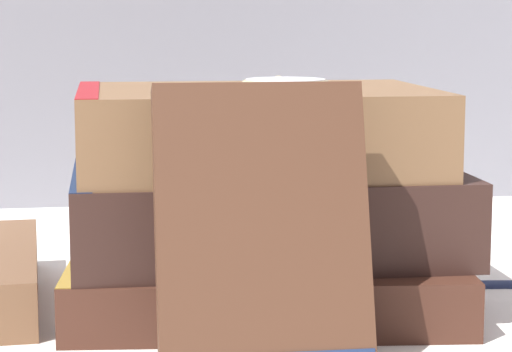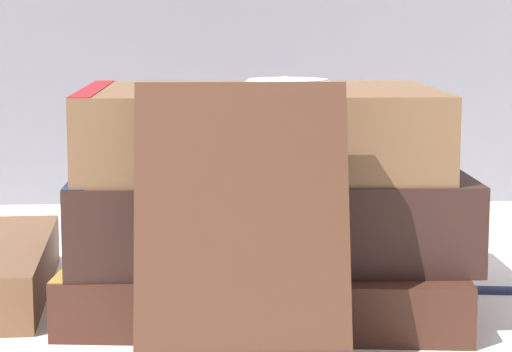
{
  "view_description": "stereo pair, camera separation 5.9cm",
  "coord_description": "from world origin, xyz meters",
  "px_view_note": "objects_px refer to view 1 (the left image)",
  "views": [
    {
      "loc": [
        -0.05,
        -0.59,
        0.17
      ],
      "look_at": [
        0.03,
        -0.0,
        0.08
      ],
      "focal_mm": 75.0,
      "sensor_mm": 36.0,
      "label": 1
    },
    {
      "loc": [
        0.01,
        -0.6,
        0.17
      ],
      "look_at": [
        0.03,
        -0.0,
        0.08
      ],
      "focal_mm": 75.0,
      "sensor_mm": 36.0,
      "label": 2
    }
  ],
  "objects_px": {
    "book_flat_top": "(247,129)",
    "pocket_watch": "(285,84)",
    "book_flat_bottom": "(254,277)",
    "book_flat_middle": "(255,209)",
    "book_leaning_front": "(262,240)"
  },
  "relations": [
    {
      "from": "book_flat_middle",
      "to": "pocket_watch",
      "type": "xyz_separation_m",
      "value": [
        0.02,
        -0.02,
        0.08
      ]
    },
    {
      "from": "book_flat_top",
      "to": "pocket_watch",
      "type": "distance_m",
      "value": 0.04
    },
    {
      "from": "book_flat_bottom",
      "to": "book_flat_top",
      "type": "bearing_deg",
      "value": -147.71
    },
    {
      "from": "book_flat_bottom",
      "to": "pocket_watch",
      "type": "bearing_deg",
      "value": -31.79
    },
    {
      "from": "book_flat_middle",
      "to": "book_leaning_front",
      "type": "height_order",
      "value": "book_leaning_front"
    },
    {
      "from": "book_flat_top",
      "to": "book_leaning_front",
      "type": "xyz_separation_m",
      "value": [
        -0.01,
        -0.12,
        -0.04
      ]
    },
    {
      "from": "book_flat_bottom",
      "to": "book_flat_top",
      "type": "xyz_separation_m",
      "value": [
        -0.0,
        -0.0,
        0.09
      ]
    },
    {
      "from": "book_flat_bottom",
      "to": "book_flat_top",
      "type": "height_order",
      "value": "book_flat_top"
    },
    {
      "from": "book_flat_bottom",
      "to": "pocket_watch",
      "type": "xyz_separation_m",
      "value": [
        0.02,
        -0.01,
        0.12
      ]
    },
    {
      "from": "pocket_watch",
      "to": "book_flat_middle",
      "type": "bearing_deg",
      "value": 133.96
    },
    {
      "from": "book_flat_bottom",
      "to": "book_flat_middle",
      "type": "distance_m",
      "value": 0.04
    },
    {
      "from": "book_flat_middle",
      "to": "book_flat_bottom",
      "type": "bearing_deg",
      "value": -114.23
    },
    {
      "from": "book_flat_bottom",
      "to": "pocket_watch",
      "type": "height_order",
      "value": "pocket_watch"
    },
    {
      "from": "book_flat_bottom",
      "to": "book_leaning_front",
      "type": "xyz_separation_m",
      "value": [
        -0.01,
        -0.12,
        0.05
      ]
    },
    {
      "from": "book_flat_middle",
      "to": "pocket_watch",
      "type": "bearing_deg",
      "value": -46.22
    }
  ]
}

